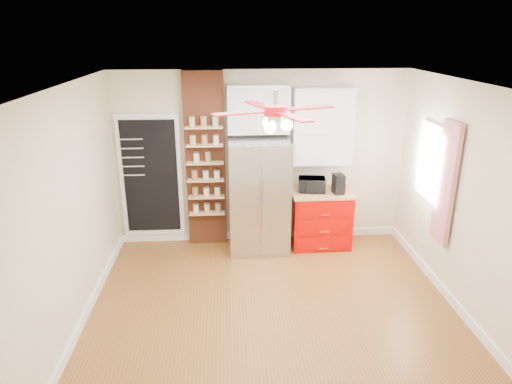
{
  "coord_description": "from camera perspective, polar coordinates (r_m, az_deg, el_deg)",
  "views": [
    {
      "loc": [
        -0.53,
        -4.83,
        3.24
      ],
      "look_at": [
        -0.15,
        0.9,
        1.19
      ],
      "focal_mm": 32.0,
      "sensor_mm": 36.0,
      "label": 1
    }
  ],
  "objects": [
    {
      "name": "upper_shelf_unit",
      "position": [
        6.98,
        8.32,
        8.14
      ],
      "size": [
        0.9,
        0.3,
        1.15
      ],
      "primitive_type": "cube",
      "color": "white",
      "rests_on": "wall_back"
    },
    {
      "name": "wall_left",
      "position": [
        5.47,
        -21.91,
        -2.09
      ],
      "size": [
        0.02,
        4.0,
        2.7
      ],
      "primitive_type": "cube",
      "color": "beige",
      "rests_on": "floor"
    },
    {
      "name": "wall_front",
      "position": [
        3.45,
        5.83,
        -13.74
      ],
      "size": [
        4.5,
        0.02,
        2.7
      ],
      "primitive_type": "cube",
      "color": "beige",
      "rests_on": "floor"
    },
    {
      "name": "ceiling",
      "position": [
        4.89,
        2.48,
        13.26
      ],
      "size": [
        4.5,
        4.5,
        0.0
      ],
      "primitive_type": "plane",
      "color": "white",
      "rests_on": "wall_back"
    },
    {
      "name": "brick_pillar",
      "position": [
        7.02,
        -6.32,
        3.89
      ],
      "size": [
        0.6,
        0.16,
        2.7
      ],
      "primitive_type": "cube",
      "color": "brown",
      "rests_on": "floor"
    },
    {
      "name": "fridge",
      "position": [
        6.9,
        0.38,
        -0.41
      ],
      "size": [
        0.9,
        0.7,
        1.75
      ],
      "primitive_type": "cube",
      "color": "#B1B1B6",
      "rests_on": "floor"
    },
    {
      "name": "floor",
      "position": [
        5.85,
        2.08,
        -14.06
      ],
      "size": [
        4.5,
        4.5,
        0.0
      ],
      "primitive_type": "plane",
      "color": "brown",
      "rests_on": "ground"
    },
    {
      "name": "upper_glass_cabinet",
      "position": [
        6.77,
        0.28,
        10.36
      ],
      "size": [
        0.9,
        0.35,
        0.7
      ],
      "primitive_type": "cube",
      "color": "white",
      "rests_on": "wall_back"
    },
    {
      "name": "canister_right",
      "position": [
        7.18,
        10.61,
        0.82
      ],
      "size": [
        0.12,
        0.12,
        0.13
      ],
      "primitive_type": "cylinder",
      "rotation": [
        0.0,
        0.0,
        0.24
      ],
      "color": "red",
      "rests_on": "red_cabinet"
    },
    {
      "name": "red_cabinet",
      "position": [
        7.23,
        8.04,
        -3.24
      ],
      "size": [
        0.94,
        0.64,
        0.9
      ],
      "color": "#BF0400",
      "rests_on": "floor"
    },
    {
      "name": "curtain",
      "position": [
        6.12,
        22.66,
        1.05
      ],
      "size": [
        0.06,
        0.4,
        1.55
      ],
      "primitive_type": "cube",
      "color": "red",
      "rests_on": "wall_right"
    },
    {
      "name": "coffee_maker",
      "position": [
        6.97,
        10.25,
        1.01
      ],
      "size": [
        0.17,
        0.22,
        0.3
      ],
      "primitive_type": "cube",
      "rotation": [
        0.0,
        0.0,
        0.13
      ],
      "color": "black",
      "rests_on": "red_cabinet"
    },
    {
      "name": "toaster_oven",
      "position": [
        7.0,
        6.97,
        0.91
      ],
      "size": [
        0.43,
        0.32,
        0.22
      ],
      "primitive_type": "imported",
      "rotation": [
        0.0,
        0.0,
        -0.13
      ],
      "color": "black",
      "rests_on": "red_cabinet"
    },
    {
      "name": "pantry_jar_oats",
      "position": [
        6.89,
        -7.47,
        4.31
      ],
      "size": [
        0.11,
        0.11,
        0.13
      ],
      "primitive_type": "cylinder",
      "rotation": [
        0.0,
        0.0,
        -0.21
      ],
      "color": "beige",
      "rests_on": "brick_pillar"
    },
    {
      "name": "wall_back",
      "position": [
        7.11,
        0.57,
        4.22
      ],
      "size": [
        4.5,
        0.02,
        2.7
      ],
      "primitive_type": "cube",
      "color": "beige",
      "rests_on": "floor"
    },
    {
      "name": "pantry_jar_beans",
      "position": [
        6.88,
        -6.05,
        4.37
      ],
      "size": [
        0.1,
        0.1,
        0.14
      ],
      "primitive_type": "cylinder",
      "rotation": [
        0.0,
        0.0,
        0.24
      ],
      "color": "olive",
      "rests_on": "brick_pillar"
    },
    {
      "name": "window",
      "position": [
        6.59,
        21.13,
        3.42
      ],
      "size": [
        0.04,
        0.75,
        1.05
      ],
      "primitive_type": "cube",
      "color": "white",
      "rests_on": "wall_right"
    },
    {
      "name": "wall_right",
      "position": [
        5.89,
        24.59,
        -0.95
      ],
      "size": [
        0.02,
        4.0,
        2.7
      ],
      "primitive_type": "cube",
      "color": "beige",
      "rests_on": "floor"
    },
    {
      "name": "canister_left",
      "position": [
        7.07,
        10.83,
        0.52
      ],
      "size": [
        0.09,
        0.09,
        0.14
      ],
      "primitive_type": "cylinder",
      "rotation": [
        0.0,
        0.0,
        0.03
      ],
      "color": "red",
      "rests_on": "red_cabinet"
    },
    {
      "name": "ceiling_fan",
      "position": [
        4.93,
        2.43,
        10.08
      ],
      "size": [
        1.4,
        1.4,
        0.44
      ],
      "color": "silver",
      "rests_on": "ceiling"
    },
    {
      "name": "chalkboard",
      "position": [
        7.22,
        -12.99,
        1.88
      ],
      "size": [
        0.95,
        0.05,
        1.95
      ],
      "color": "white",
      "rests_on": "wall_back"
    }
  ]
}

